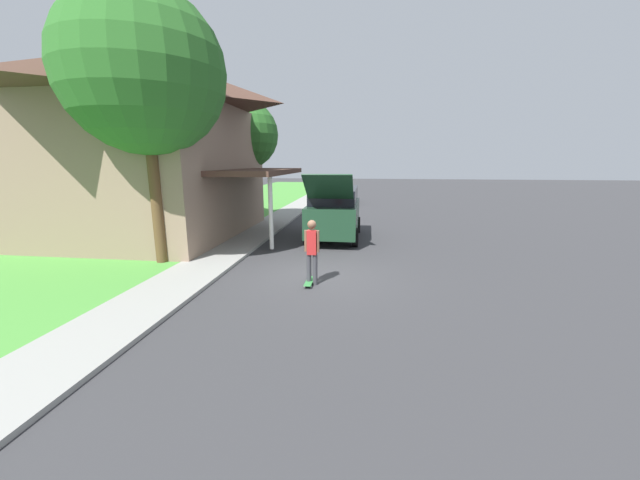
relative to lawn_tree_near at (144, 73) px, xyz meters
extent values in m
plane|color=#333335|center=(5.15, -0.44, -5.85)|extent=(120.00, 120.00, 0.00)
cube|color=#478E38|center=(-2.85, 5.56, -5.81)|extent=(10.00, 80.00, 0.08)
cube|color=gray|center=(1.55, 5.56, -5.80)|extent=(1.80, 80.00, 0.10)
cube|color=#89705B|center=(-3.27, 4.32, -3.02)|extent=(8.36, 8.61, 5.50)
pyramid|color=#4C3328|center=(-3.27, 4.32, 0.89)|extent=(9.16, 9.41, 2.30)
cube|color=#4C3328|center=(2.02, 4.32, -2.97)|extent=(2.60, 6.02, 0.20)
cylinder|color=silver|center=(3.12, 2.17, -4.42)|extent=(0.16, 0.16, 2.70)
cylinder|color=brown|center=(0.00, 0.00, -3.53)|extent=(0.36, 0.36, 4.47)
sphere|color=#286023|center=(0.00, 0.00, 0.02)|extent=(4.79, 4.79, 4.79)
cylinder|color=brown|center=(0.03, 8.43, -3.96)|extent=(0.36, 0.36, 3.62)
sphere|color=#286023|center=(0.03, 8.43, -1.15)|extent=(3.61, 3.61, 3.61)
cube|color=#193823|center=(5.24, 4.76, -4.88)|extent=(2.01, 4.63, 1.21)
cube|color=black|center=(5.24, 4.87, -3.96)|extent=(1.85, 3.61, 0.62)
cylinder|color=black|center=(4.27, 6.19, -5.48)|extent=(0.24, 0.74, 0.74)
cylinder|color=black|center=(6.20, 6.19, -5.48)|extent=(0.24, 0.74, 0.74)
cylinder|color=black|center=(4.27, 3.32, -5.48)|extent=(0.24, 0.74, 0.74)
cylinder|color=black|center=(6.20, 3.32, -5.48)|extent=(0.24, 0.74, 0.74)
cube|color=#193823|center=(5.24, 2.40, -3.45)|extent=(1.77, 1.37, 0.98)
cube|color=silver|center=(4.73, 18.36, -5.32)|extent=(1.80, 4.29, 0.65)
cube|color=black|center=(4.73, 18.26, -4.76)|extent=(1.58, 2.23, 0.46)
cylinder|color=black|center=(3.87, 19.65, -5.53)|extent=(0.20, 0.64, 0.64)
cylinder|color=black|center=(5.60, 19.65, -5.53)|extent=(0.20, 0.64, 0.64)
cylinder|color=black|center=(3.87, 17.07, -5.53)|extent=(0.20, 0.64, 0.64)
cylinder|color=black|center=(5.60, 17.07, -5.53)|extent=(0.20, 0.64, 0.64)
cylinder|color=#38383D|center=(5.12, -1.32, -5.42)|extent=(0.13, 0.13, 0.86)
cylinder|color=#38383D|center=(5.29, -1.32, -5.42)|extent=(0.13, 0.13, 0.86)
cube|color=#B22323|center=(5.20, -1.32, -4.66)|extent=(0.25, 0.20, 0.66)
sphere|color=brown|center=(5.20, -1.32, -4.17)|extent=(0.24, 0.24, 0.24)
cylinder|color=brown|center=(5.04, -1.32, -4.62)|extent=(0.09, 0.09, 0.58)
cylinder|color=brown|center=(5.36, -1.32, -4.62)|extent=(0.09, 0.09, 0.58)
cube|color=#337F3D|center=(5.13, -1.32, -5.76)|extent=(0.20, 0.83, 0.02)
cylinder|color=silver|center=(5.04, -1.07, -5.82)|extent=(0.03, 0.06, 0.06)
cylinder|color=silver|center=(5.22, -1.07, -5.82)|extent=(0.03, 0.06, 0.06)
cylinder|color=silver|center=(5.04, -1.58, -5.82)|extent=(0.03, 0.06, 0.06)
cylinder|color=silver|center=(5.22, -1.58, -5.82)|extent=(0.03, 0.06, 0.06)
camera|label=1|loc=(6.66, -10.51, -2.53)|focal=20.00mm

